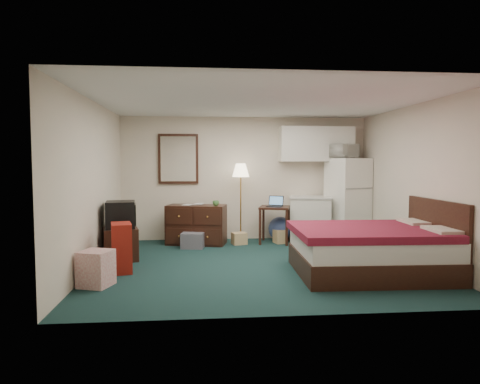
{
  "coord_description": "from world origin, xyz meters",
  "views": [
    {
      "loc": [
        -0.9,
        -6.49,
        1.58
      ],
      "look_at": [
        -0.3,
        0.09,
        1.12
      ],
      "focal_mm": 32.0,
      "sensor_mm": 36.0,
      "label": 1
    }
  ],
  "objects": [
    {
      "name": "floor",
      "position": [
        0.0,
        0.0,
        0.0
      ],
      "size": [
        5.0,
        4.5,
        0.01
      ],
      "primitive_type": "cube",
      "color": "black",
      "rests_on": "ground"
    },
    {
      "name": "ceiling",
      "position": [
        0.0,
        0.0,
        2.5
      ],
      "size": [
        5.0,
        4.5,
        0.01
      ],
      "primitive_type": "cube",
      "color": "beige",
      "rests_on": "walls"
    },
    {
      "name": "walls",
      "position": [
        0.0,
        0.0,
        1.25
      ],
      "size": [
        5.01,
        4.51,
        2.5
      ],
      "color": "beige",
      "rests_on": "floor"
    },
    {
      "name": "mirror",
      "position": [
        -1.35,
        2.22,
        1.65
      ],
      "size": [
        0.8,
        0.06,
        1.0
      ],
      "primitive_type": null,
      "color": "white",
      "rests_on": "walls"
    },
    {
      "name": "upper_cabinets",
      "position": [
        1.45,
        2.08,
        1.95
      ],
      "size": [
        1.5,
        0.35,
        0.7
      ],
      "primitive_type": null,
      "color": "white",
      "rests_on": "walls"
    },
    {
      "name": "headboard",
      "position": [
        2.46,
        -0.71,
        0.55
      ],
      "size": [
        0.06,
        1.56,
        1.0
      ],
      "primitive_type": null,
      "color": "black",
      "rests_on": "walls"
    },
    {
      "name": "dresser",
      "position": [
        -0.99,
        1.74,
        0.38
      ],
      "size": [
        1.2,
        0.75,
        0.76
      ],
      "primitive_type": null,
      "rotation": [
        0.0,
        0.0,
        -0.23
      ],
      "color": "black",
      "rests_on": "floor"
    },
    {
      "name": "floor_lamp",
      "position": [
        -0.11,
        1.92,
        0.78
      ],
      "size": [
        0.34,
        0.34,
        1.56
      ],
      "primitive_type": null,
      "rotation": [
        0.0,
        0.0,
        -0.01
      ],
      "color": "gold",
      "rests_on": "floor"
    },
    {
      "name": "desk",
      "position": [
        0.53,
        1.72,
        0.36
      ],
      "size": [
        0.7,
        0.7,
        0.72
      ],
      "primitive_type": null,
      "rotation": [
        0.0,
        0.0,
        -0.27
      ],
      "color": "black",
      "rests_on": "floor"
    },
    {
      "name": "exercise_ball",
      "position": [
        0.69,
        1.96,
        0.24
      ],
      "size": [
        0.57,
        0.57,
        0.48
      ],
      "primitive_type": "sphere",
      "rotation": [
        0.0,
        0.0,
        0.19
      ],
      "color": "#344981",
      "rests_on": "floor"
    },
    {
      "name": "kitchen_counter",
      "position": [
        1.29,
        1.91,
        0.43
      ],
      "size": [
        0.9,
        0.76,
        0.87
      ],
      "primitive_type": null,
      "rotation": [
        0.0,
        0.0,
        -0.22
      ],
      "color": "white",
      "rests_on": "floor"
    },
    {
      "name": "fridge",
      "position": [
        2.05,
        1.88,
        0.83
      ],
      "size": [
        0.87,
        0.87,
        1.66
      ],
      "primitive_type": null,
      "rotation": [
        0.0,
        0.0,
        0.34
      ],
      "color": "white",
      "rests_on": "floor"
    },
    {
      "name": "bed",
      "position": [
        1.48,
        -0.71,
        0.33
      ],
      "size": [
        2.1,
        1.66,
        0.66
      ],
      "primitive_type": null,
      "rotation": [
        0.0,
        0.0,
        -0.03
      ],
      "color": "maroon",
      "rests_on": "floor"
    },
    {
      "name": "tv_stand",
      "position": [
        -2.21,
        0.52,
        0.26
      ],
      "size": [
        0.65,
        0.68,
        0.52
      ],
      "primitive_type": null,
      "rotation": [
        0.0,
        0.0,
        0.24
      ],
      "color": "black",
      "rests_on": "floor"
    },
    {
      "name": "suitcase",
      "position": [
        -2.04,
        -0.27,
        0.35
      ],
      "size": [
        0.36,
        0.49,
        0.71
      ],
      "primitive_type": null,
      "rotation": [
        0.0,
        0.0,
        0.22
      ],
      "color": "maroon",
      "rests_on": "floor"
    },
    {
      "name": "retail_box",
      "position": [
        -2.24,
        -0.97,
        0.23
      ],
      "size": [
        0.47,
        0.47,
        0.46
      ],
      "primitive_type": null,
      "rotation": [
        0.0,
        0.0,
        -0.33
      ],
      "color": "white",
      "rests_on": "floor"
    },
    {
      "name": "file_bin",
      "position": [
        -1.06,
        1.35,
        0.14
      ],
      "size": [
        0.45,
        0.37,
        0.28
      ],
      "primitive_type": null,
      "rotation": [
        0.0,
        0.0,
        -0.17
      ],
      "color": "slate",
      "rests_on": "floor"
    },
    {
      "name": "cardboard_box_a",
      "position": [
        -0.17,
        1.65,
        0.11
      ],
      "size": [
        0.31,
        0.28,
        0.22
      ],
      "primitive_type": null,
      "rotation": [
        0.0,
        0.0,
        0.25
      ],
      "color": "tan",
      "rests_on": "floor"
    },
    {
      "name": "cardboard_box_b",
      "position": [
        0.64,
        1.7,
        0.13
      ],
      "size": [
        0.27,
        0.3,
        0.25
      ],
      "primitive_type": null,
      "rotation": [
        0.0,
        0.0,
        0.23
      ],
      "color": "tan",
      "rests_on": "floor"
    },
    {
      "name": "laptop",
      "position": [
        0.53,
        1.68,
        0.82
      ],
      "size": [
        0.37,
        0.35,
        0.2
      ],
      "primitive_type": null,
      "rotation": [
        0.0,
        0.0,
        -0.46
      ],
      "color": "black",
      "rests_on": "desk"
    },
    {
      "name": "crt_tv",
      "position": [
        -2.2,
        0.53,
        0.74
      ],
      "size": [
        0.53,
        0.56,
        0.43
      ],
      "primitive_type": null,
      "rotation": [
        0.0,
        0.0,
        0.14
      ],
      "color": "black",
      "rests_on": "tv_stand"
    },
    {
      "name": "microwave",
      "position": [
        1.97,
        1.88,
        1.84
      ],
      "size": [
        0.59,
        0.53,
        0.35
      ],
      "primitive_type": "imported",
      "rotation": [
        0.0,
        0.0,
        0.59
      ],
      "color": "white",
      "rests_on": "fridge"
    },
    {
      "name": "book_a",
      "position": [
        -1.22,
        1.73,
        0.87
      ],
      "size": [
        0.15,
        0.09,
        0.21
      ],
      "primitive_type": "imported",
      "rotation": [
        0.0,
        0.0,
        -0.47
      ],
      "color": "tan",
      "rests_on": "dresser"
    },
    {
      "name": "book_b",
      "position": [
        -1.03,
        1.84,
        0.87
      ],
      "size": [
        0.17,
        0.06,
        0.23
      ],
      "primitive_type": "imported",
      "rotation": [
        0.0,
        0.0,
        -0.22
      ],
      "color": "tan",
      "rests_on": "dresser"
    },
    {
      "name": "mug",
      "position": [
        -0.62,
        1.57,
        0.82
      ],
      "size": [
        0.13,
        0.11,
        0.13
      ],
      "primitive_type": "imported",
      "rotation": [
        0.0,
        0.0,
        -0.1
      ],
      "color": "#477F3C",
      "rests_on": "dresser"
    }
  ]
}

